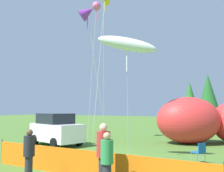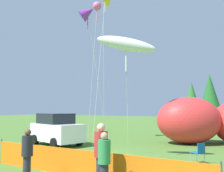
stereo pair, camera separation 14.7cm
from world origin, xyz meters
The scene contains 13 objects.
ground_plane centered at (0.00, 0.00, 0.00)m, with size 120.00×120.00×0.00m, color #4C752D.
parked_car centered at (-4.41, 2.69, 0.99)m, with size 4.23×3.04×2.02m.
folding_chair centered at (4.56, 0.84, 0.54)m, with size 0.65×0.65×0.89m.
inflatable_cat centered at (4.12, 7.33, 1.44)m, with size 6.73×5.28×3.11m.
safety_fence centered at (1.17, -3.04, 0.46)m, with size 8.86×0.89×1.02m.
spectator_in_black_shirt centered at (2.27, -3.74, 1.04)m, with size 0.42×0.42×1.91m.
spectator_in_white_shirt centered at (2.54, -4.06, 0.92)m, with size 0.37×0.37×1.68m.
spectator_in_grey_shirt centered at (-0.26, -4.15, 0.91)m, with size 0.36×0.36×1.67m.
kite_white_ghost centered at (1.54, 0.09, 5.34)m, with size 2.93×2.70×6.01m.
kite_pink_octopus centered at (-3.92, 7.11, 10.75)m, with size 0.89×0.81×11.21m.
kite_purple_delta centered at (-3.71, 5.30, 9.59)m, with size 1.74×2.36×10.34m.
horizon_tree_east centered at (3.07, 29.52, 4.62)m, with size 3.15×3.15×7.52m.
horizon_tree_west centered at (-0.71, 37.83, 4.49)m, with size 3.06×3.06×7.31m.
Camera 2 is at (5.86, -10.50, 2.37)m, focal length 40.00 mm.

